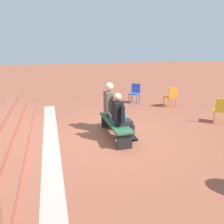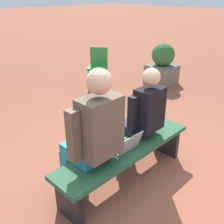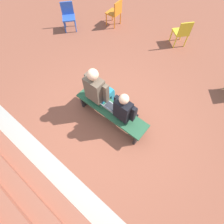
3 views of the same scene
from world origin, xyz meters
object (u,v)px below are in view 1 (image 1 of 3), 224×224
(bench, at_px, (115,124))
(person_adult, at_px, (113,106))
(laptop, at_px, (114,119))
(plastic_chair_far_right, at_px, (222,109))
(person_student, at_px, (121,116))
(plastic_chair_near_bench_left, at_px, (171,96))
(plastic_chair_far_left, at_px, (135,92))

(bench, relative_size, person_adult, 1.25)
(laptop, height_order, plastic_chair_far_right, plastic_chair_far_right)
(person_student, bearing_deg, plastic_chair_near_bench_left, -48.24)
(laptop, relative_size, plastic_chair_far_right, 0.38)
(bench, xyz_separation_m, person_student, (-0.33, -0.06, 0.34))
(person_student, xyz_separation_m, person_adult, (0.75, -0.01, 0.06))
(person_student, bearing_deg, bench, 10.87)
(person_student, bearing_deg, person_adult, -0.67)
(person_adult, bearing_deg, person_student, 179.33)
(person_adult, xyz_separation_m, plastic_chair_near_bench_left, (1.98, -3.05, -0.27))
(person_adult, bearing_deg, plastic_chair_far_left, -31.64)
(person_student, height_order, person_adult, person_adult)
(bench, distance_m, plastic_chair_far_right, 3.55)
(bench, relative_size, plastic_chair_far_left, 2.14)
(laptop, distance_m, plastic_chair_near_bench_left, 3.92)
(person_adult, distance_m, laptop, 0.47)
(person_adult, distance_m, plastic_chair_near_bench_left, 3.64)
(person_student, height_order, plastic_chair_far_left, person_student)
(bench, relative_size, laptop, 5.62)
(bench, bearing_deg, plastic_chair_far_right, -88.37)
(person_adult, bearing_deg, laptop, 167.45)
(bench, height_order, laptop, laptop)
(laptop, bearing_deg, bench, -163.22)
(person_student, xyz_separation_m, plastic_chair_near_bench_left, (2.73, -3.06, -0.21))
(person_student, distance_m, plastic_chair_far_left, 4.29)
(bench, distance_m, laptop, 0.15)
(bench, height_order, plastic_chair_near_bench_left, plastic_chair_near_bench_left)
(person_adult, height_order, plastic_chair_far_right, person_adult)
(person_adult, bearing_deg, plastic_chair_near_bench_left, -57.05)
(person_adult, relative_size, plastic_chair_near_bench_left, 1.71)
(person_student, relative_size, plastic_chair_far_right, 1.53)
(person_adult, xyz_separation_m, plastic_chair_far_right, (-0.32, -3.48, -0.27))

